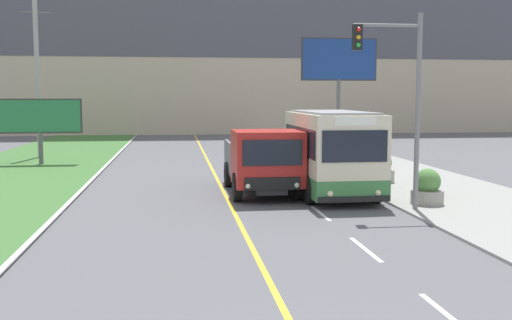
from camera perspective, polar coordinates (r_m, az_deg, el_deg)
apartment_block_background at (r=63.74m, az=-6.10°, el=12.39°), size 80.00×8.04×21.64m
city_bus at (r=22.63m, az=7.24°, el=0.62°), size 2.66×5.91×3.21m
dump_truck at (r=22.49m, az=0.76°, el=-0.21°), size 2.54×6.27×2.52m
utility_pole_far at (r=39.10m, az=-20.11°, el=7.59°), size 1.80×0.28×9.97m
traffic_light_mast at (r=19.82m, az=13.57°, el=6.75°), size 2.28×0.32×6.39m
billboard_large at (r=37.76m, az=7.91°, el=8.97°), size 4.76×0.24×7.35m
billboard_small at (r=35.00m, az=-19.92°, el=3.81°), size 4.54×0.24×3.64m
planter_round_near at (r=21.25m, az=16.01°, el=-2.64°), size 1.10×1.10×1.23m
planter_round_second at (r=26.26m, az=11.81°, el=-0.84°), size 1.15×1.15×1.31m
planter_round_third at (r=31.29m, az=8.29°, el=0.29°), size 1.09×1.09×1.27m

